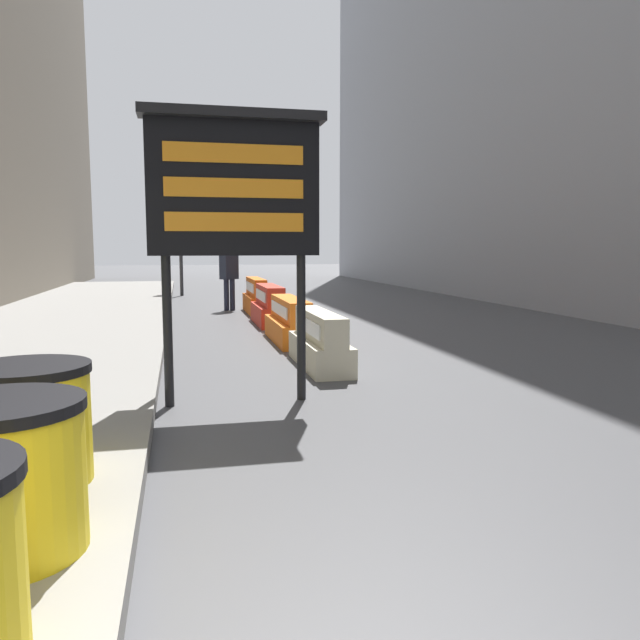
% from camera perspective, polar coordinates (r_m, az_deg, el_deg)
% --- Properties ---
extents(barrel_drum_middle, '(0.83, 0.83, 0.80)m').
position_cam_1_polar(barrel_drum_middle, '(3.63, -27.01, -12.67)').
color(barrel_drum_middle, yellow).
rests_on(barrel_drum_middle, sidewalk_left).
extents(barrel_drum_back, '(0.83, 0.83, 0.80)m').
position_cam_1_polar(barrel_drum_back, '(4.58, -25.21, -8.61)').
color(barrel_drum_back, yellow).
rests_on(barrel_drum_back, sidewalk_left).
extents(message_board, '(1.94, 0.36, 3.15)m').
position_cam_1_polar(message_board, '(6.86, -7.88, 11.79)').
color(message_board, black).
rests_on(message_board, ground_plane).
extents(jersey_barrier_cream, '(0.56, 2.02, 0.80)m').
position_cam_1_polar(jersey_barrier_cream, '(8.98, -0.03, -2.07)').
color(jersey_barrier_cream, beige).
rests_on(jersey_barrier_cream, ground_plane).
extents(jersey_barrier_orange_near, '(0.65, 2.19, 0.80)m').
position_cam_1_polar(jersey_barrier_orange_near, '(11.36, -2.74, -0.24)').
color(jersey_barrier_orange_near, orange).
rests_on(jersey_barrier_orange_near, ground_plane).
extents(jersey_barrier_red_striped, '(0.64, 1.98, 0.87)m').
position_cam_1_polar(jersey_barrier_red_striped, '(13.95, -4.61, 1.17)').
color(jersey_barrier_red_striped, red).
rests_on(jersey_barrier_red_striped, ground_plane).
extents(jersey_barrier_orange_far, '(0.52, 2.09, 0.91)m').
position_cam_1_polar(jersey_barrier_orange_far, '(16.45, -5.85, 2.05)').
color(jersey_barrier_orange_far, orange).
rests_on(jersey_barrier_orange_far, ground_plane).
extents(traffic_cone_near, '(0.44, 0.44, 0.78)m').
position_cam_1_polar(traffic_cone_near, '(12.21, -2.43, 0.40)').
color(traffic_cone_near, black).
rests_on(traffic_cone_near, ground_plane).
extents(traffic_light_near_curb, '(0.28, 0.45, 3.98)m').
position_cam_1_polar(traffic_light_near_curb, '(22.56, -12.69, 9.48)').
color(traffic_light_near_curb, '#2D2D30').
rests_on(traffic_light_near_curb, ground_plane).
extents(pedestrian_worker, '(0.53, 0.51, 1.76)m').
position_cam_1_polar(pedestrian_worker, '(17.14, -8.32, 4.34)').
color(pedestrian_worker, '#23283D').
rests_on(pedestrian_worker, ground_plane).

